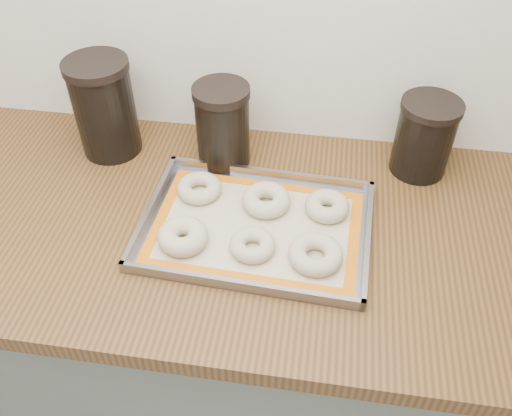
% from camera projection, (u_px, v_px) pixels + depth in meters
% --- Properties ---
extents(cabinet, '(3.00, 0.65, 0.86)m').
position_uv_depth(cabinet, '(281.00, 349.00, 1.44)').
color(cabinet, '#5F695C').
rests_on(cabinet, floor).
extents(countertop, '(3.06, 0.68, 0.04)m').
position_uv_depth(countertop, '(288.00, 233.00, 1.13)').
color(countertop, brown).
rests_on(countertop, cabinet).
extents(baking_tray, '(0.48, 0.35, 0.03)m').
position_uv_depth(baking_tray, '(256.00, 227.00, 1.11)').
color(baking_tray, gray).
rests_on(baking_tray, countertop).
extents(baking_mat, '(0.43, 0.31, 0.00)m').
position_uv_depth(baking_mat, '(256.00, 227.00, 1.11)').
color(baking_mat, '#C6B793').
rests_on(baking_mat, baking_tray).
extents(bagel_front_left, '(0.13, 0.13, 0.04)m').
position_uv_depth(bagel_front_left, '(183.00, 236.00, 1.06)').
color(bagel_front_left, '#C1B295').
rests_on(bagel_front_left, baking_mat).
extents(bagel_front_mid, '(0.10, 0.10, 0.03)m').
position_uv_depth(bagel_front_mid, '(252.00, 245.00, 1.05)').
color(bagel_front_mid, '#C1B295').
rests_on(bagel_front_mid, baking_mat).
extents(bagel_front_right, '(0.13, 0.13, 0.04)m').
position_uv_depth(bagel_front_right, '(316.00, 254.00, 1.03)').
color(bagel_front_right, '#C1B295').
rests_on(bagel_front_right, baking_mat).
extents(bagel_back_left, '(0.11, 0.11, 0.03)m').
position_uv_depth(bagel_back_left, '(199.00, 188.00, 1.17)').
color(bagel_back_left, '#C1B295').
rests_on(bagel_back_left, baking_mat).
extents(bagel_back_mid, '(0.10, 0.10, 0.04)m').
position_uv_depth(bagel_back_mid, '(266.00, 200.00, 1.14)').
color(bagel_back_mid, '#C1B295').
rests_on(bagel_back_mid, baking_mat).
extents(bagel_back_right, '(0.11, 0.11, 0.03)m').
position_uv_depth(bagel_back_right, '(327.00, 206.00, 1.13)').
color(bagel_back_right, '#C1B295').
rests_on(bagel_back_right, baking_mat).
extents(canister_left, '(0.14, 0.14, 0.23)m').
position_uv_depth(canister_left, '(104.00, 107.00, 1.23)').
color(canister_left, black).
rests_on(canister_left, countertop).
extents(canister_mid, '(0.13, 0.13, 0.19)m').
position_uv_depth(canister_mid, '(223.00, 125.00, 1.21)').
color(canister_mid, black).
rests_on(canister_mid, countertop).
extents(canister_right, '(0.13, 0.13, 0.18)m').
position_uv_depth(canister_right, '(424.00, 137.00, 1.19)').
color(canister_right, black).
rests_on(canister_right, countertop).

